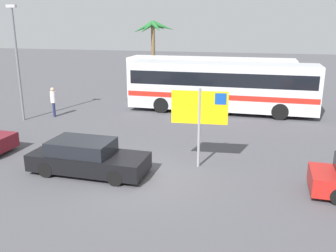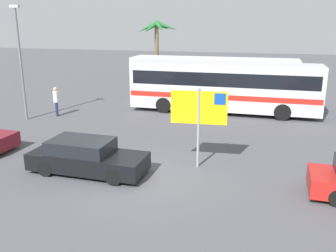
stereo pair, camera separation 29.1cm
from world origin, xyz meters
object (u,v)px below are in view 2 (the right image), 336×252
car_black (86,157)px  bus_rear_coach (212,78)px  bus_front_coach (224,85)px  pedestrian_near_sign (56,99)px  ferry_sign (200,111)px

car_black → bus_rear_coach: bearing=80.6°
car_black → bus_front_coach: bearing=72.3°
pedestrian_near_sign → bus_rear_coach: bearing=176.9°
bus_front_coach → bus_rear_coach: size_ratio=1.00×
bus_rear_coach → car_black: bus_rear_coach is taller
car_black → pedestrian_near_sign: bearing=129.5°
bus_front_coach → bus_rear_coach: 3.28m
ferry_sign → pedestrian_near_sign: bearing=144.9°
ferry_sign → car_black: size_ratio=0.70×
bus_front_coach → pedestrian_near_sign: bearing=-159.6°
bus_front_coach → pedestrian_near_sign: (-9.84, -3.66, -0.70)m
bus_rear_coach → pedestrian_near_sign: bearing=-142.2°
pedestrian_near_sign → bus_front_coach: bearing=159.5°
car_black → pedestrian_near_sign: (-5.96, 7.57, 0.44)m
ferry_sign → pedestrian_near_sign: size_ratio=1.76×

